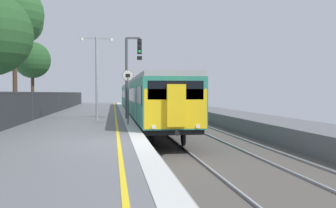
% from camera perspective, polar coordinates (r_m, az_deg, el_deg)
% --- Properties ---
extents(ground, '(17.40, 110.00, 1.21)m').
position_cam_1_polar(ground, '(14.03, 5.34, -7.88)').
color(ground, slate).
extents(commuter_train_at_platform, '(2.83, 40.81, 3.81)m').
position_cam_1_polar(commuter_train_at_platform, '(36.78, -3.81, 0.95)').
color(commuter_train_at_platform, '#2D846B').
rests_on(commuter_train_at_platform, ground).
extents(signal_gantry, '(1.10, 0.24, 5.36)m').
position_cam_1_polar(signal_gantry, '(26.23, -5.42, 5.18)').
color(signal_gantry, '#47474C').
rests_on(signal_gantry, ground).
extents(speed_limit_sign, '(0.59, 0.08, 2.92)m').
position_cam_1_polar(speed_limit_sign, '(21.28, -5.80, 2.02)').
color(speed_limit_sign, '#59595B').
rests_on(speed_limit_sign, ground).
extents(platform_lamp_mid, '(2.00, 0.20, 5.19)m').
position_cam_1_polar(platform_lamp_mid, '(25.10, -10.25, 4.77)').
color(platform_lamp_mid, '#93999E').
rests_on(platform_lamp_mid, ground).
extents(background_tree_centre, '(3.97, 3.97, 9.07)m').
position_cam_1_polar(background_tree_centre, '(29.59, -20.99, 11.66)').
color(background_tree_centre, '#473323').
rests_on(background_tree_centre, ground).
extents(background_tree_right, '(3.22, 3.22, 6.23)m').
position_cam_1_polar(background_tree_right, '(37.43, -18.95, 5.84)').
color(background_tree_right, '#473323').
rests_on(background_tree_right, ground).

